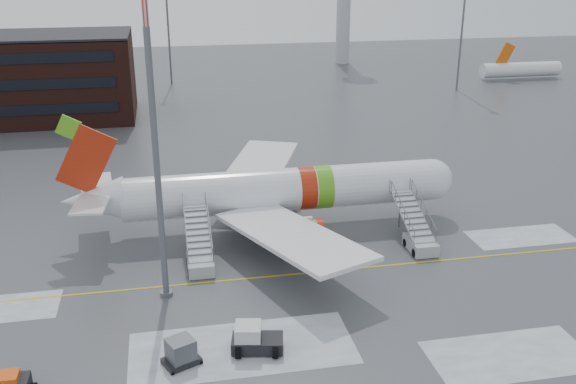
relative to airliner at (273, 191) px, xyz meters
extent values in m
plane|color=#494C4F|center=(0.81, -8.37, -3.42)|extent=(260.00, 260.00, 0.00)
cylinder|color=white|center=(0.95, 0.00, 0.08)|extent=(28.00, 3.80, 3.80)
sphere|color=white|center=(14.95, 0.00, 0.08)|extent=(3.80, 3.80, 3.80)
cube|color=black|center=(16.00, 0.00, 0.58)|extent=(1.09, 1.60, 0.97)
cone|color=white|center=(-15.45, 0.00, 0.33)|extent=(5.20, 3.72, 3.72)
cube|color=#AF250D|center=(-15.55, 0.00, 3.88)|extent=(5.27, 0.30, 6.09)
cube|color=#5AAE1B|center=(-16.65, 0.00, 6.68)|extent=(2.16, 0.26, 2.16)
cube|color=white|center=(-15.25, 2.60, 0.98)|extent=(3.07, 4.85, 0.18)
cube|color=white|center=(-15.25, -2.60, 0.98)|extent=(3.07, 4.85, 0.18)
cube|color=white|center=(-0.05, 8.50, -0.52)|extent=(10.72, 15.97, 1.13)
cube|color=white|center=(-0.05, -8.50, -0.52)|extent=(10.72, 15.97, 1.13)
cylinder|color=white|center=(1.45, 5.20, -1.87)|extent=(3.40, 2.10, 2.10)
cylinder|color=white|center=(1.45, -5.20, -1.87)|extent=(3.40, 2.10, 2.10)
cylinder|color=#595B60|center=(12.95, 0.00, -2.52)|extent=(0.20, 0.20, 1.80)
cylinder|color=black|center=(12.95, 0.00, -2.97)|extent=(0.90, 0.56, 0.90)
cylinder|color=black|center=(0.45, 2.40, -2.97)|extent=(0.90, 0.56, 0.90)
cylinder|color=black|center=(0.45, -2.40, -2.97)|extent=(0.90, 0.56, 0.90)
cube|color=#A8AAAF|center=(11.11, -7.30, -2.87)|extent=(2.00, 3.20, 1.00)
cube|color=#A8AAAF|center=(11.11, -5.20, -1.19)|extent=(1.90, 5.87, 2.52)
cube|color=#A8AAAF|center=(11.11, -1.90, -0.02)|extent=(1.90, 1.40, 0.15)
cylinder|color=#595B60|center=(11.11, -2.30, -1.72)|extent=(0.16, 0.16, 3.40)
cylinder|color=black|center=(10.21, -8.30, -3.07)|extent=(0.25, 0.70, 0.70)
cylinder|color=black|center=(12.01, -6.30, -3.07)|extent=(0.25, 0.70, 0.70)
cube|color=#A8ABAF|center=(-7.04, -7.30, -2.87)|extent=(2.00, 3.20, 1.00)
cube|color=#A8ABAF|center=(-7.04, -5.20, -1.19)|extent=(1.90, 5.87, 2.52)
cube|color=#A8ABAF|center=(-7.04, -1.90, -0.02)|extent=(1.90, 1.40, 0.15)
cylinder|color=#595B60|center=(-7.04, -2.30, -1.72)|extent=(0.16, 0.16, 3.40)
cylinder|color=black|center=(-7.94, -8.30, -3.07)|extent=(0.25, 0.70, 0.70)
cylinder|color=black|center=(-6.14, -6.30, -3.07)|extent=(0.25, 0.70, 0.70)
cube|color=black|center=(-4.30, -18.76, -2.91)|extent=(3.45, 2.28, 0.79)
cube|color=silver|center=(-4.86, -18.65, -2.11)|extent=(1.86, 1.86, 1.02)
cube|color=black|center=(-4.86, -18.65, -1.72)|extent=(1.62, 1.71, 0.17)
cylinder|color=black|center=(-5.57, -19.32, -3.02)|extent=(0.49, 0.85, 0.79)
cylinder|color=black|center=(-3.34, -19.76, -3.02)|extent=(0.49, 0.85, 0.79)
cylinder|color=black|center=(-5.26, -17.76, -3.02)|extent=(0.49, 0.85, 0.79)
cylinder|color=black|center=(-3.04, -18.20, -3.02)|extent=(0.49, 0.85, 0.79)
cube|color=black|center=(-9.01, -19.27, -3.18)|extent=(2.51, 2.23, 0.33)
cube|color=#4F5156|center=(-9.01, -19.27, -2.43)|extent=(1.96, 1.91, 1.41)
cylinder|color=black|center=(-9.95, -19.93, -3.28)|extent=(0.27, 0.33, 0.28)
cylinder|color=black|center=(-8.07, -18.61, -3.28)|extent=(0.27, 0.33, 0.28)
cube|color=#E84E0D|center=(-18.48, -20.40, -2.20)|extent=(1.07, 1.17, 0.42)
cylinder|color=#595B60|center=(-9.74, -10.69, 6.07)|extent=(0.44, 0.44, 18.97)
cylinder|color=#595B60|center=(-9.74, -10.69, -3.27)|extent=(0.90, 0.90, 0.30)
cylinder|color=#595B60|center=(42.81, 53.63, 6.18)|extent=(0.36, 0.36, 19.20)
cylinder|color=#595B60|center=(-7.19, 69.63, 6.18)|extent=(0.36, 0.36, 19.20)
camera|label=1|loc=(-9.04, -52.43, 19.88)|focal=40.00mm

